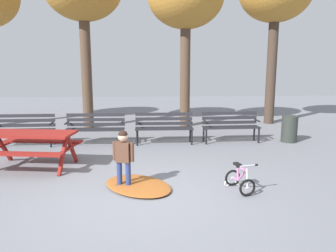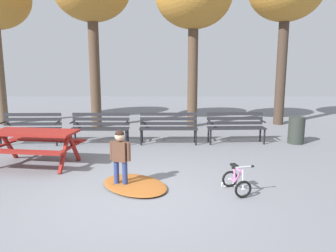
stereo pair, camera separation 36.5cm
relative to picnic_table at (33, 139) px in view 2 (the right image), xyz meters
name	(u,v)px [view 2 (the right image)]	position (x,y,z in m)	size (l,w,h in m)	color
ground	(133,196)	(2.33, -1.73, -0.59)	(36.00, 36.00, 0.00)	slate
picnic_table	(33,139)	(0.00, 0.00, 0.00)	(1.97, 1.57, 0.79)	maroon
park_bench_far_left	(30,126)	(-0.89, 2.01, -0.08)	(1.61, 0.50, 0.85)	#232328
park_bench_left	(99,126)	(1.01, 2.05, -0.08)	(1.61, 0.48, 0.85)	#232328
park_bench_right	(168,125)	(2.91, 2.10, -0.08)	(1.60, 0.46, 0.85)	#232328
park_bench_far_right	(235,125)	(4.80, 2.18, -0.08)	(1.62, 0.53, 0.85)	#232328
child_standing	(119,154)	(2.05, -1.31, 0.02)	(0.38, 0.23, 1.05)	navy
kids_bicycle	(235,181)	(4.07, -1.56, -0.39)	(0.47, 0.62, 0.54)	black
leaf_pile	(134,185)	(2.29, -1.29, -0.56)	(1.38, 0.97, 0.07)	#9E5623
trash_bin	(295,130)	(6.49, 2.08, -0.22)	(0.44, 0.44, 0.75)	#2D332D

